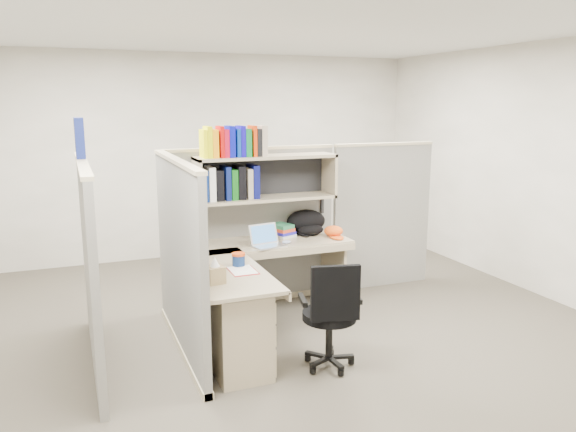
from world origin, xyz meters
name	(u,v)px	position (x,y,z in m)	size (l,w,h in m)	color
ground	(282,334)	(0.00, 0.00, 0.00)	(6.00, 6.00, 0.00)	#332E27
room_shell	(282,156)	(0.00, 0.00, 1.62)	(6.00, 6.00, 6.00)	#A5A295
cubicle	(228,230)	(-0.37, 0.45, 0.91)	(3.79, 1.84, 1.95)	#63635E
desk	(248,305)	(-0.41, -0.29, 0.44)	(1.74, 1.75, 0.73)	gray
laptop	(269,236)	(0.01, 0.38, 0.84)	(0.29, 0.29, 0.21)	silver
backpack	(308,222)	(0.56, 0.72, 0.85)	(0.41, 0.32, 0.25)	black
orange_cap	(333,231)	(0.76, 0.53, 0.78)	(0.19, 0.23, 0.11)	#DA4E12
snack_canister	(239,259)	(-0.44, -0.13, 0.79)	(0.11, 0.11, 0.11)	navy
tissue_box	(215,270)	(-0.73, -0.49, 0.83)	(0.13, 0.13, 0.20)	#9A8257
mouse	(286,242)	(0.20, 0.42, 0.75)	(0.09, 0.06, 0.03)	#98AAD8
paper_cup	(253,234)	(-0.03, 0.73, 0.78)	(0.07, 0.07, 0.11)	white
book_stack	(282,230)	(0.27, 0.73, 0.79)	(0.19, 0.25, 0.12)	gray
loose_paper	(242,270)	(-0.45, -0.26, 0.73)	(0.19, 0.26, 0.00)	white
task_chair	(330,331)	(0.11, -0.77, 0.32)	(0.50, 0.47, 0.89)	black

